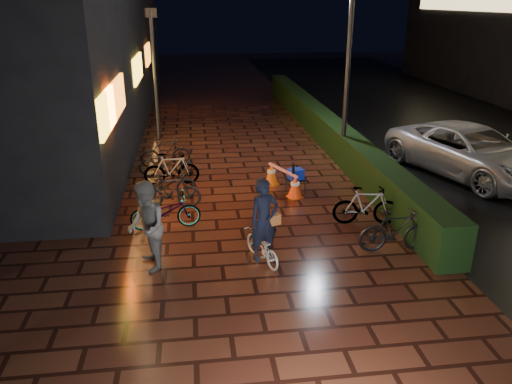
{
  "coord_description": "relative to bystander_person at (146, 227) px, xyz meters",
  "views": [
    {
      "loc": [
        -1.56,
        -9.83,
        4.95
      ],
      "look_at": [
        -0.29,
        0.01,
        1.1
      ],
      "focal_mm": 35.0,
      "sensor_mm": 36.0,
      "label": 1
    }
  ],
  "objects": [
    {
      "name": "cyclist",
      "position": [
        2.24,
        -0.05,
        -0.23
      ],
      "size": [
        0.86,
        1.32,
        1.78
      ],
      "color": "white",
      "rests_on": "ground"
    },
    {
      "name": "lamp_post_sf",
      "position": [
        -0.3,
        9.65,
        1.67
      ],
      "size": [
        0.45,
        0.15,
        4.66
      ],
      "color": "black",
      "rests_on": "ground"
    },
    {
      "name": "parked_bikes_hedge",
      "position": [
        4.95,
        0.75,
        -0.43
      ],
      "size": [
        1.74,
        1.97,
        0.93
      ],
      "color": "black",
      "rests_on": "ground"
    },
    {
      "name": "hedge",
      "position": [
        5.83,
        9.01,
        -0.4
      ],
      "size": [
        0.7,
        20.0,
        1.0
      ],
      "primitive_type": "cube",
      "color": "black",
      "rests_on": "ground"
    },
    {
      "name": "lamp_post_hedge",
      "position": [
        5.57,
        5.69,
        2.07
      ],
      "size": [
        0.52,
        0.15,
        5.39
      ],
      "color": "black",
      "rests_on": "ground"
    },
    {
      "name": "traffic_barrier",
      "position": [
        3.35,
        3.87,
        -0.58
      ],
      "size": [
        0.92,
        1.52,
        0.63
      ],
      "color": "#FF410D",
      "rests_on": "ground"
    },
    {
      "name": "bystander_person",
      "position": [
        0.0,
        0.0,
        0.0
      ],
      "size": [
        0.86,
        1.01,
        1.79
      ],
      "primitive_type": "imported",
      "rotation": [
        0.0,
        0.0,
        -1.33
      ],
      "color": "#525254",
      "rests_on": "ground"
    },
    {
      "name": "van",
      "position": [
        9.09,
        4.42,
        -0.15
      ],
      "size": [
        4.06,
        5.8,
        1.47
      ],
      "primitive_type": "imported",
      "rotation": [
        0.0,
        0.0,
        0.34
      ],
      "color": "#A4A4A8",
      "rests_on": "ground"
    },
    {
      "name": "ground",
      "position": [
        2.53,
        1.01,
        -0.9
      ],
      "size": [
        80.0,
        80.0,
        0.0
      ],
      "primitive_type": "plane",
      "color": "#381911",
      "rests_on": "ground"
    },
    {
      "name": "parked_bikes_storefront",
      "position": [
        0.21,
        4.12,
        -0.46
      ],
      "size": [
        1.83,
        5.25,
        0.93
      ],
      "color": "black",
      "rests_on": "ground"
    },
    {
      "name": "asphalt_road",
      "position": [
        11.53,
        6.01,
        -0.89
      ],
      "size": [
        11.0,
        60.0,
        0.01
      ],
      "primitive_type": "cube",
      "color": "black",
      "rests_on": "ground"
    },
    {
      "name": "cart_assembly",
      "position": [
        3.66,
        3.67,
        -0.4
      ],
      "size": [
        0.61,
        0.64,
        0.96
      ],
      "color": "black",
      "rests_on": "ground"
    }
  ]
}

